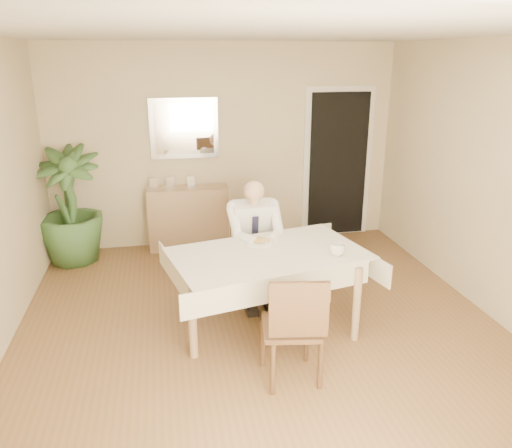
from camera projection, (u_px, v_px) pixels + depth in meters
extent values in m
plane|color=brown|center=(263.00, 333.00, 4.59)|extent=(5.00, 5.00, 0.00)
plane|color=silver|center=(265.00, 32.00, 3.76)|extent=(5.00, 5.00, 0.00)
cube|color=beige|center=(225.00, 147.00, 6.50)|extent=(4.50, 0.02, 2.60)
cube|color=beige|center=(401.00, 377.00, 1.85)|extent=(4.50, 0.02, 2.60)
cube|color=beige|center=(503.00, 185.00, 4.58)|extent=(0.02, 5.00, 2.60)
cube|color=white|center=(403.00, 339.00, 1.82)|extent=(1.34, 0.02, 1.44)
cube|color=white|center=(400.00, 336.00, 1.84)|extent=(1.18, 0.02, 1.28)
cube|color=white|center=(337.00, 165.00, 6.85)|extent=(0.96, 0.03, 2.10)
cube|color=black|center=(338.00, 165.00, 6.83)|extent=(0.80, 0.05, 1.95)
cube|color=silver|center=(184.00, 129.00, 6.30)|extent=(0.86, 0.03, 0.76)
cube|color=white|center=(184.00, 129.00, 6.28)|extent=(0.74, 0.02, 0.64)
cube|color=#917052|center=(268.00, 256.00, 4.48)|extent=(1.76, 1.23, 0.04)
cube|color=beige|center=(268.00, 253.00, 4.48)|extent=(1.88, 1.35, 0.01)
cube|color=beige|center=(281.00, 288.00, 4.05)|extent=(1.66, 0.39, 0.22)
cube|color=beige|center=(258.00, 244.00, 4.97)|extent=(1.66, 0.39, 0.22)
cube|color=beige|center=(173.00, 271.00, 4.36)|extent=(0.24, 0.98, 0.22)
cube|color=beige|center=(357.00, 257.00, 4.66)|extent=(0.24, 0.98, 0.22)
cylinder|color=#917052|center=(193.00, 320.00, 4.13)|extent=(0.07, 0.07, 0.70)
cylinder|color=#917052|center=(357.00, 305.00, 4.39)|extent=(0.07, 0.07, 0.70)
cylinder|color=#917052|center=(187.00, 282.00, 4.82)|extent=(0.07, 0.07, 0.70)
cylinder|color=#917052|center=(329.00, 271.00, 5.08)|extent=(0.07, 0.07, 0.70)
cube|color=#49301B|center=(252.00, 254.00, 5.33)|extent=(0.43, 0.43, 0.04)
cube|color=#49301B|center=(249.00, 227.00, 5.42)|extent=(0.41, 0.07, 0.41)
cylinder|color=#49301B|center=(239.00, 281.00, 5.20)|extent=(0.04, 0.04, 0.40)
cylinder|color=#49301B|center=(271.00, 278.00, 5.27)|extent=(0.04, 0.04, 0.40)
cylinder|color=#49301B|center=(234.00, 268.00, 5.53)|extent=(0.04, 0.04, 0.40)
cylinder|color=#49301B|center=(265.00, 265.00, 5.59)|extent=(0.04, 0.04, 0.40)
cube|color=#49301B|center=(291.00, 327.00, 3.84)|extent=(0.50, 0.50, 0.04)
cube|color=#49301B|center=(299.00, 310.00, 3.58)|extent=(0.43, 0.11, 0.43)
cylinder|color=#49301B|center=(273.00, 370.00, 3.71)|extent=(0.04, 0.04, 0.42)
cylinder|color=#49301B|center=(320.00, 364.00, 3.78)|extent=(0.04, 0.04, 0.42)
cylinder|color=#49301B|center=(263.00, 343.00, 4.05)|extent=(0.04, 0.04, 0.42)
cylinder|color=#49301B|center=(307.00, 338.00, 4.12)|extent=(0.04, 0.04, 0.42)
cube|color=white|center=(253.00, 226.00, 5.18)|extent=(0.42, 0.31, 0.55)
cube|color=black|center=(255.00, 232.00, 5.07)|extent=(0.07, 0.08, 0.36)
cylinder|color=tan|center=(254.00, 201.00, 5.05)|extent=(0.09, 0.09, 0.08)
sphere|color=tan|center=(254.00, 191.00, 4.99)|extent=(0.21, 0.21, 0.21)
cube|color=black|center=(247.00, 255.00, 5.05)|extent=(0.13, 0.42, 0.13)
cube|color=black|center=(266.00, 253.00, 5.09)|extent=(0.13, 0.42, 0.13)
cube|color=black|center=(250.00, 288.00, 4.98)|extent=(0.11, 0.12, 0.45)
cube|color=black|center=(270.00, 286.00, 5.01)|extent=(0.11, 0.12, 0.45)
cube|color=black|center=(251.00, 308.00, 4.98)|extent=(0.11, 0.26, 0.07)
cube|color=black|center=(271.00, 306.00, 5.02)|extent=(0.11, 0.26, 0.07)
cylinder|color=white|center=(259.00, 243.00, 4.69)|extent=(0.26, 0.26, 0.02)
ellipsoid|color=olive|center=(259.00, 240.00, 4.68)|extent=(0.14, 0.14, 0.06)
cylinder|color=silver|center=(265.00, 243.00, 4.63)|extent=(0.01, 0.13, 0.01)
cylinder|color=silver|center=(256.00, 243.00, 4.62)|extent=(0.01, 0.13, 0.01)
imported|color=white|center=(337.00, 249.00, 4.40)|extent=(0.16, 0.16, 0.10)
cube|color=#917052|center=(189.00, 218.00, 6.52)|extent=(1.04, 0.40, 0.82)
cube|color=silver|center=(154.00, 183.00, 6.31)|extent=(0.10, 0.02, 0.14)
cube|color=silver|center=(170.00, 182.00, 6.39)|extent=(0.10, 0.02, 0.14)
cube|color=silver|center=(191.00, 181.00, 6.41)|extent=(0.10, 0.02, 0.14)
imported|color=#315427|center=(69.00, 206.00, 6.00)|extent=(0.90, 0.90, 1.42)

